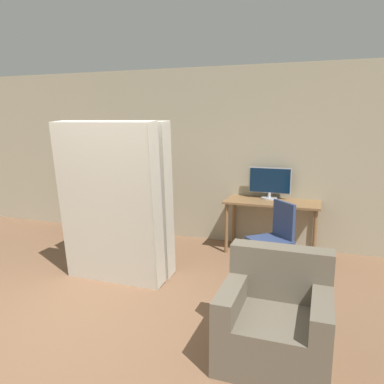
% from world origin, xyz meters
% --- Properties ---
extents(ground_plane, '(16.00, 16.00, 0.00)m').
position_xyz_m(ground_plane, '(0.00, 0.00, 0.00)').
color(ground_plane, brown).
extents(wall_back, '(8.00, 0.06, 2.70)m').
position_xyz_m(wall_back, '(0.00, 3.21, 1.35)').
color(wall_back, tan).
rests_on(wall_back, ground).
extents(desk, '(1.34, 0.59, 0.77)m').
position_xyz_m(desk, '(1.45, 2.88, 0.66)').
color(desk, brown).
rests_on(desk, ground).
extents(monitor, '(0.61, 0.23, 0.46)m').
position_xyz_m(monitor, '(1.39, 3.04, 1.01)').
color(monitor, '#B7B7BC').
rests_on(monitor, desk).
extents(office_chair, '(0.62, 0.62, 0.92)m').
position_xyz_m(office_chair, '(1.59, 2.06, 0.37)').
color(office_chair, '#4C4C51').
rests_on(office_chair, ground).
extents(bookshelf, '(0.84, 0.26, 1.71)m').
position_xyz_m(bookshelf, '(-1.66, 3.08, 0.84)').
color(bookshelf, brown).
rests_on(bookshelf, ground).
extents(mattress_near, '(1.22, 0.40, 1.90)m').
position_xyz_m(mattress_near, '(-0.18, 1.21, 0.95)').
color(mattress_near, beige).
rests_on(mattress_near, ground).
extents(mattress_far, '(1.22, 0.36, 1.90)m').
position_xyz_m(mattress_far, '(-0.18, 1.54, 0.95)').
color(mattress_far, beige).
rests_on(mattress_far, ground).
extents(armchair, '(0.85, 0.80, 0.85)m').
position_xyz_m(armchair, '(1.82, 0.41, 0.32)').
color(armchair, '#665B4C').
rests_on(armchair, ground).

